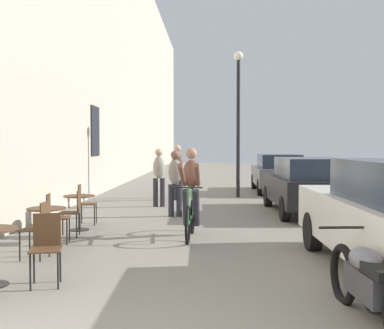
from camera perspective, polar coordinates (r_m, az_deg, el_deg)
name	(u,v)px	position (r m, az deg, el deg)	size (l,w,h in m)	color
building_facade_left	(95,29)	(18.49, -11.46, 15.60)	(0.54, 68.00, 12.04)	#B7AD99
cafe_chair_near_toward_street	(46,244)	(6.35, -17.01, -9.04)	(0.45, 0.45, 0.89)	black
cafe_table_mid	(47,220)	(8.31, -16.95, -6.34)	(0.64, 0.64, 0.72)	black
cafe_chair_mid_toward_street	(39,226)	(7.76, -17.78, -6.98)	(0.41, 0.41, 0.89)	black
cafe_chair_mid_toward_wall	(54,215)	(8.91, -16.10, -5.77)	(0.43, 0.43, 0.89)	black
cafe_table_far	(79,205)	(10.16, -13.30, -4.73)	(0.64, 0.64, 0.72)	black
cafe_chair_far_toward_street	(84,201)	(10.82, -12.73, -4.31)	(0.42, 0.42, 0.89)	black
cafe_chair_far_toward_wall	(73,210)	(9.48, -13.97, -5.26)	(0.42, 0.42, 0.89)	black
cyclist_on_bicycle	(191,195)	(9.14, -0.15, -3.63)	(0.52, 1.76, 1.74)	black
pedestrian_near	(175,179)	(11.74, -2.03, -1.79)	(0.35, 0.26, 1.63)	#26262D
pedestrian_mid	(159,174)	(13.65, -3.97, -1.13)	(0.37, 0.29, 1.66)	#26262D
pedestrian_far	(177,169)	(15.25, -1.76, -0.53)	(0.38, 0.30, 1.77)	#26262D
street_lamp	(238,105)	(16.22, 5.54, 7.08)	(0.32, 0.32, 4.90)	black
parked_car_second	(306,185)	(12.57, 13.47, -2.35)	(1.80, 4.09, 1.44)	black
parked_car_third	(277,173)	(18.08, 10.17, -0.95)	(1.74, 4.03, 1.43)	#595960
parked_motorcycle	(370,285)	(5.07, 20.46, -13.27)	(0.62, 2.15, 0.92)	black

